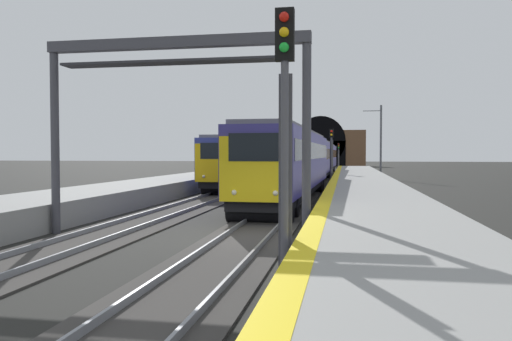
# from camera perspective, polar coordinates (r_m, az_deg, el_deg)

# --- Properties ---
(ground_plane) EXTENTS (320.00, 320.00, 0.00)m
(ground_plane) POSITION_cam_1_polar(r_m,az_deg,el_deg) (16.04, -1.01, -7.85)
(ground_plane) COLOR black
(platform_right) EXTENTS (112.00, 4.30, 0.99)m
(platform_right) POSITION_cam_1_polar(r_m,az_deg,el_deg) (15.70, 14.41, -6.29)
(platform_right) COLOR gray
(platform_right) RESTS_ON ground_plane
(platform_right_edge_strip) EXTENTS (112.00, 0.50, 0.01)m
(platform_right_edge_strip) POSITION_cam_1_polar(r_m,az_deg,el_deg) (15.62, 7.42, -4.45)
(platform_right_edge_strip) COLOR yellow
(platform_right_edge_strip) RESTS_ON platform_right
(track_main_line) EXTENTS (160.00, 2.70, 0.21)m
(track_main_line) POSITION_cam_1_polar(r_m,az_deg,el_deg) (16.03, -1.01, -7.70)
(track_main_line) COLOR #383533
(track_main_line) RESTS_ON ground_plane
(track_adjacent_line) EXTENTS (160.00, 3.00, 0.21)m
(track_adjacent_line) POSITION_cam_1_polar(r_m,az_deg,el_deg) (17.58, -16.58, -6.93)
(track_adjacent_line) COLOR #383533
(track_adjacent_line) RESTS_ON ground_plane
(train_main_approaching) EXTENTS (59.76, 3.33, 4.04)m
(train_main_approaching) POSITION_cam_1_polar(r_m,az_deg,el_deg) (48.28, 6.55, 1.43)
(train_main_approaching) COLOR navy
(train_main_approaching) RESTS_ON ground_plane
(train_adjacent_platform) EXTENTS (40.19, 3.01, 3.93)m
(train_adjacent_platform) POSITION_cam_1_polar(r_m,az_deg,el_deg) (50.64, 1.28, 1.40)
(train_adjacent_platform) COLOR navy
(train_adjacent_platform) RESTS_ON ground_plane
(railway_signal_near) EXTENTS (0.39, 0.38, 5.64)m
(railway_signal_near) POSITION_cam_1_polar(r_m,az_deg,el_deg) (10.15, 3.31, 5.68)
(railway_signal_near) COLOR #4C4C54
(railway_signal_near) RESTS_ON ground_plane
(railway_signal_mid) EXTENTS (0.39, 0.38, 4.87)m
(railway_signal_mid) POSITION_cam_1_polar(r_m,az_deg,el_deg) (43.84, 8.61, 2.10)
(railway_signal_mid) COLOR #4C4C54
(railway_signal_mid) RESTS_ON ground_plane
(railway_signal_far) EXTENTS (0.39, 0.38, 4.55)m
(railway_signal_far) POSITION_cam_1_polar(r_m,az_deg,el_deg) (88.12, 9.41, 1.96)
(railway_signal_far) COLOR #4C4C54
(railway_signal_far) RESTS_ON ground_plane
(overhead_signal_gantry) EXTENTS (0.70, 8.81, 6.48)m
(overhead_signal_gantry) POSITION_cam_1_polar(r_m,az_deg,el_deg) (16.57, -9.28, 9.64)
(overhead_signal_gantry) COLOR #3F3F47
(overhead_signal_gantry) RESTS_ON ground_plane
(tunnel_portal) EXTENTS (2.43, 19.54, 10.98)m
(tunnel_portal) POSITION_cam_1_polar(r_m,az_deg,el_deg) (111.52, 7.40, 2.57)
(tunnel_portal) COLOR brown
(tunnel_portal) RESTS_ON ground_plane
(catenary_mast_near) EXTENTS (0.22, 2.00, 7.92)m
(catenary_mast_near) POSITION_cam_1_polar(r_m,az_deg,el_deg) (55.20, 14.04, 3.27)
(catenary_mast_near) COLOR #595B60
(catenary_mast_near) RESTS_ON ground_plane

